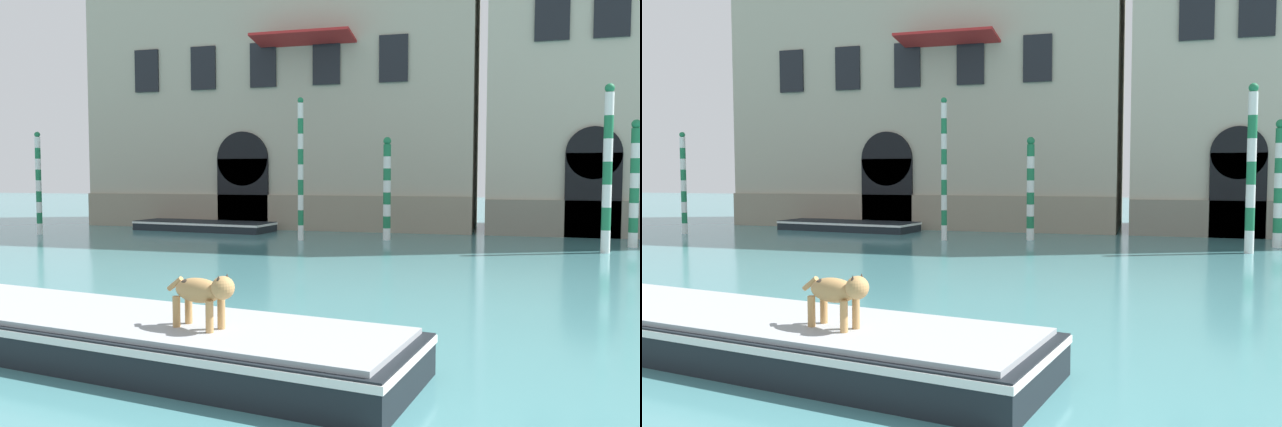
% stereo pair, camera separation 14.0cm
% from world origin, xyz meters
% --- Properties ---
extents(palazzo_left, '(15.89, 7.40, 19.34)m').
position_xyz_m(palazzo_left, '(0.22, 25.62, 9.65)').
color(palazzo_left, '#B2A893').
rests_on(palazzo_left, ground_plane).
extents(boat_foreground, '(9.13, 3.14, 0.51)m').
position_xyz_m(boat_foreground, '(3.87, 6.22, 0.27)').
color(boat_foreground, black).
rests_on(boat_foreground, ground_plane).
extents(dog_on_deck, '(0.89, 0.43, 0.61)m').
position_xyz_m(dog_on_deck, '(6.03, 5.71, 0.91)').
color(dog_on_deck, tan).
rests_on(dog_on_deck, boat_foreground).
extents(boat_moored_near_palazzo, '(5.64, 2.30, 0.36)m').
position_xyz_m(boat_moored_near_palazzo, '(-1.82, 21.49, 0.19)').
color(boat_moored_near_palazzo, black).
rests_on(boat_moored_near_palazzo, ground_plane).
extents(mooring_pole_0, '(0.19, 0.19, 4.65)m').
position_xyz_m(mooring_pole_0, '(2.84, 19.11, 2.34)').
color(mooring_pole_0, white).
rests_on(mooring_pole_0, ground_plane).
extents(mooring_pole_1, '(0.25, 0.25, 4.63)m').
position_xyz_m(mooring_pole_1, '(11.91, 18.30, 2.33)').
color(mooring_pole_1, white).
rests_on(mooring_pole_1, ground_plane).
extents(mooring_pole_2, '(0.26, 0.26, 3.38)m').
position_xyz_m(mooring_pole_2, '(5.54, 19.99, 1.71)').
color(mooring_pole_2, white).
rests_on(mooring_pole_2, ground_plane).
extents(mooring_pole_3, '(0.20, 0.20, 3.69)m').
position_xyz_m(mooring_pole_3, '(-6.89, 18.55, 1.86)').
color(mooring_pole_3, white).
rests_on(mooring_pole_3, ground_plane).
extents(mooring_pole_4, '(0.27, 0.27, 3.77)m').
position_xyz_m(mooring_pole_4, '(12.92, 19.96, 1.91)').
color(mooring_pole_4, white).
rests_on(mooring_pole_4, ground_plane).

